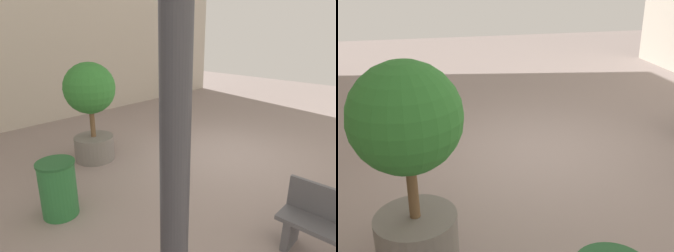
% 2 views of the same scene
% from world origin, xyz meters
% --- Properties ---
extents(ground_plane, '(23.40, 23.40, 0.00)m').
position_xyz_m(ground_plane, '(0.00, 0.00, 0.00)').
color(ground_plane, gray).
extents(fire_hydrant, '(0.40, 0.37, 0.81)m').
position_xyz_m(fire_hydrant, '(2.25, -0.42, 0.41)').
color(fire_hydrant, red).
rests_on(fire_hydrant, ground_plane).
extents(planter_tree, '(1.11, 1.11, 2.22)m').
position_xyz_m(planter_tree, '(2.00, 2.39, 1.33)').
color(planter_tree, slate).
rests_on(planter_tree, ground_plane).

